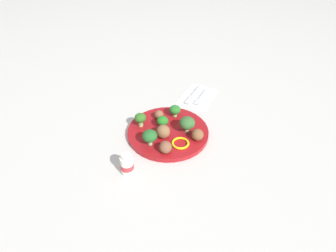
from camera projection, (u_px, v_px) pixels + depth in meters
ground_plane at (168, 134)px, 1.07m from camera, size 4.00×4.00×0.00m
plate at (168, 132)px, 1.06m from camera, size 0.28×0.28×0.02m
broccoli_floret_back_left at (175, 110)px, 1.11m from camera, size 0.04×0.04×0.04m
broccoli_floret_center at (187, 123)px, 1.03m from camera, size 0.05×0.05×0.06m
broccoli_floret_far_rim at (163, 121)px, 1.06m from camera, size 0.04×0.04×0.04m
broccoli_floret_front_right at (150, 136)px, 0.98m from camera, size 0.05×0.05×0.05m
broccoli_floret_near_rim at (140, 118)px, 1.06m from camera, size 0.04×0.04×0.05m
meatball_back_right at (198, 135)px, 1.01m from camera, size 0.04×0.04×0.04m
meatball_front_right at (166, 147)px, 0.96m from camera, size 0.04×0.04×0.04m
meatball_mid_right at (163, 131)px, 1.02m from camera, size 0.05×0.05×0.05m
meatball_back_left at (159, 115)px, 1.10m from camera, size 0.03×0.03×0.03m
pepper_ring_front_left at (180, 143)px, 1.00m from camera, size 0.07×0.07×0.01m
napkin at (197, 97)px, 1.25m from camera, size 0.17×0.12×0.01m
fork at (201, 98)px, 1.24m from camera, size 0.12×0.02×0.01m
knife at (193, 95)px, 1.25m from camera, size 0.15×0.02×0.01m
yogurt_bottle at (127, 165)px, 0.91m from camera, size 0.04×0.04×0.07m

